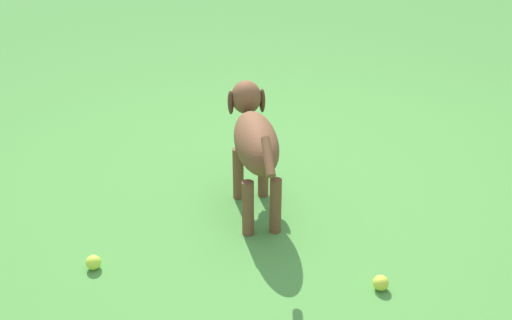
% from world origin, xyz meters
% --- Properties ---
extents(ground, '(14.00, 14.00, 0.00)m').
position_xyz_m(ground, '(0.00, 0.00, 0.00)').
color(ground, '#478438').
extents(dog, '(0.85, 0.35, 0.59)m').
position_xyz_m(dog, '(0.03, -0.20, 0.39)').
color(dog, brown).
rests_on(dog, ground).
extents(tennis_ball_0, '(0.07, 0.07, 0.07)m').
position_xyz_m(tennis_ball_0, '(0.84, 0.02, 0.03)').
color(tennis_ball_0, '#CED63B').
rests_on(tennis_ball_0, ground).
extents(tennis_ball_1, '(0.07, 0.07, 0.07)m').
position_xyz_m(tennis_ball_1, '(0.19, -1.05, 0.03)').
color(tennis_ball_1, '#C2E13E').
rests_on(tennis_ball_1, ground).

